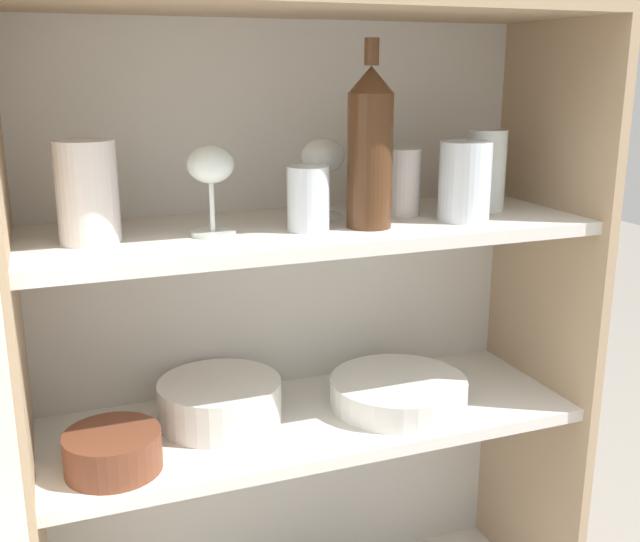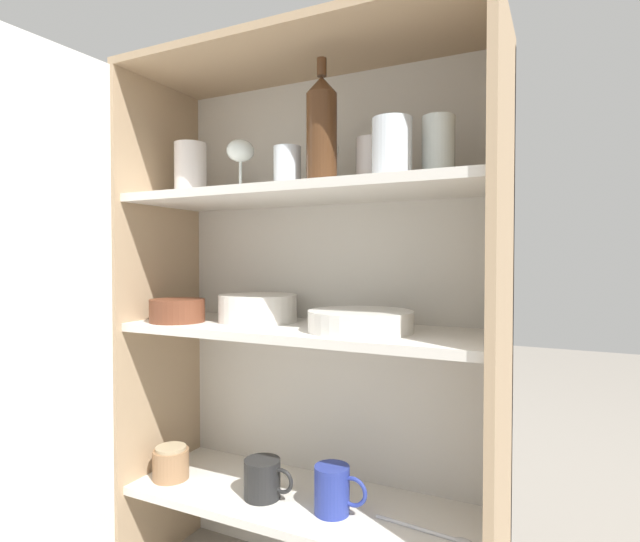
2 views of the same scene
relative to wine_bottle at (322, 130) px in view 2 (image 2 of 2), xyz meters
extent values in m
cube|color=silver|center=(-0.07, 0.20, -0.44)|extent=(0.88, 0.02, 1.26)
cube|color=tan|center=(-0.50, 0.05, -0.44)|extent=(0.02, 0.32, 1.26)
cube|color=tan|center=(0.36, 0.05, -0.44)|extent=(0.02, 0.32, 1.26)
cube|color=tan|center=(-0.07, 0.05, 0.19)|extent=(0.88, 0.32, 0.02)
cube|color=silver|center=(-0.07, 0.05, -0.84)|extent=(0.85, 0.29, 0.02)
cube|color=silver|center=(-0.07, 0.05, -0.44)|extent=(0.85, 0.29, 0.02)
cube|color=silver|center=(-0.07, 0.05, -0.13)|extent=(0.85, 0.29, 0.02)
cube|color=silver|center=(-0.52, -0.33, -0.44)|extent=(0.04, 0.44, 1.26)
cylinder|color=white|center=(0.24, 0.06, -0.05)|extent=(0.07, 0.07, 0.13)
cylinder|color=white|center=(0.16, 0.00, -0.06)|extent=(0.08, 0.08, 0.12)
cylinder|color=silver|center=(0.09, 0.07, -0.06)|extent=(0.07, 0.07, 0.11)
cylinder|color=white|center=(-0.09, 0.01, -0.07)|extent=(0.06, 0.06, 0.09)
cylinder|color=silver|center=(-0.39, 0.04, -0.05)|extent=(0.08, 0.08, 0.14)
cylinder|color=white|center=(-0.04, 0.09, -0.11)|extent=(0.06, 0.06, 0.01)
cylinder|color=white|center=(-0.04, 0.09, -0.08)|extent=(0.01, 0.01, 0.06)
ellipsoid|color=white|center=(-0.04, 0.09, -0.02)|extent=(0.07, 0.07, 0.05)
cylinder|color=white|center=(-0.23, 0.03, -0.11)|extent=(0.06, 0.06, 0.01)
cylinder|color=white|center=(-0.23, 0.03, -0.08)|extent=(0.01, 0.01, 0.07)
ellipsoid|color=white|center=(-0.23, 0.03, -0.02)|extent=(0.07, 0.07, 0.05)
cylinder|color=#4C2D19|center=(0.00, 0.00, -0.02)|extent=(0.07, 0.07, 0.19)
cone|color=#4C2D19|center=(0.00, 0.00, 0.09)|extent=(0.07, 0.07, 0.04)
cylinder|color=#4C2D19|center=(0.00, 0.00, 0.13)|extent=(0.02, 0.02, 0.04)
cylinder|color=white|center=(0.08, 0.04, -0.43)|extent=(0.23, 0.23, 0.01)
cylinder|color=white|center=(0.08, 0.04, -0.42)|extent=(0.23, 0.23, 0.01)
cylinder|color=white|center=(0.08, 0.04, -0.41)|extent=(0.23, 0.23, 0.01)
cylinder|color=white|center=(0.08, 0.04, -0.40)|extent=(0.23, 0.23, 0.01)
cylinder|color=white|center=(0.08, 0.04, -0.39)|extent=(0.23, 0.23, 0.01)
cylinder|color=silver|center=(-0.22, 0.08, -0.40)|extent=(0.19, 0.19, 0.07)
torus|color=silver|center=(-0.22, 0.08, -0.37)|extent=(0.19, 0.19, 0.01)
cylinder|color=brown|center=(-0.39, -0.01, -0.40)|extent=(0.13, 0.13, 0.06)
torus|color=brown|center=(-0.39, -0.01, -0.38)|extent=(0.13, 0.13, 0.01)
cylinder|color=black|center=(-0.16, 0.01, -0.79)|extent=(0.09, 0.09, 0.09)
torus|color=black|center=(-0.11, 0.01, -0.78)|extent=(0.06, 0.01, 0.06)
cylinder|color=#283893|center=(0.02, 0.02, -0.78)|extent=(0.08, 0.08, 0.10)
torus|color=#283893|center=(0.07, 0.02, -0.78)|extent=(0.07, 0.01, 0.07)
cylinder|color=#99704C|center=(-0.42, -0.01, -0.80)|extent=(0.09, 0.09, 0.07)
cylinder|color=tan|center=(-0.42, -0.01, -0.76)|extent=(0.08, 0.08, 0.01)
cylinder|color=silver|center=(0.20, 0.03, -0.83)|extent=(0.19, 0.03, 0.01)
ellipsoid|color=silver|center=(0.30, 0.02, -0.83)|extent=(0.04, 0.03, 0.01)
camera|label=1|loc=(-0.45, -0.99, 0.11)|focal=42.00mm
camera|label=2|loc=(0.47, -0.96, -0.27)|focal=28.00mm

